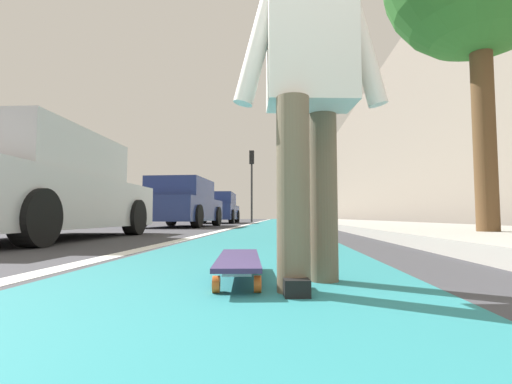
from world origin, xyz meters
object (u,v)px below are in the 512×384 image
skateboard (239,261)px  parked_car_near (40,189)px  skater_person (310,81)px  traffic_light (252,173)px  parked_car_far (217,209)px  parked_car_mid (182,204)px

skateboard → parked_car_near: 4.36m
skater_person → traffic_light: traffic_light is taller
skater_person → parked_car_far: bearing=11.4°
parked_car_mid → parked_car_far: 6.62m
skater_person → parked_car_mid: size_ratio=0.39×
parked_car_near → parked_car_mid: (6.55, -0.23, 0.02)m
parked_car_far → traffic_light: 4.80m
skateboard → skater_person: (-0.15, -0.35, 0.84)m
skateboard → skater_person: size_ratio=0.52×
skateboard → parked_car_far: (16.18, 2.94, 0.62)m
parked_car_near → parked_car_mid: 6.55m
skater_person → traffic_light: (20.32, 1.86, 2.03)m
parked_car_near → traffic_light: size_ratio=0.99×
parked_car_near → traffic_light: 17.39m
parked_car_near → skater_person: bearing=-132.5°
skater_person → traffic_light: 20.51m
skateboard → traffic_light: size_ratio=0.20×
skateboard → parked_car_mid: bearing=16.7°
parked_car_near → parked_car_far: 13.17m
traffic_light → skater_person: bearing=-174.8°
parked_car_mid → skater_person: bearing=-161.7°
skater_person → parked_car_mid: bearing=18.3°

